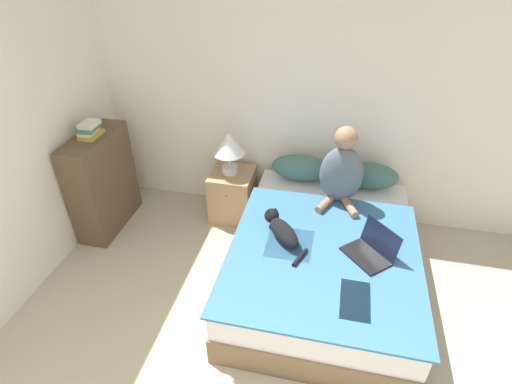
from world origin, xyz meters
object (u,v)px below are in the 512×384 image
object	(u,v)px
bookshelf	(103,182)
book_stack_top	(90,130)
person_sitting	(342,171)
table_lamp	(229,146)
cat_tabby	(282,229)
pillow_far	(368,175)
laptop_open	(371,250)
bed	(323,260)
pillow_near	(301,168)
nightstand	(233,194)

from	to	relation	value
bookshelf	book_stack_top	world-z (taller)	book_stack_top
person_sitting	table_lamp	xyz separation A→B (m)	(-1.12, 0.20, 0.03)
book_stack_top	cat_tabby	bearing A→B (deg)	-12.77
person_sitting	bookshelf	distance (m)	2.37
table_lamp	pillow_far	bearing A→B (deg)	3.70
person_sitting	laptop_open	distance (m)	0.81
pillow_far	person_sitting	size ratio (longest dim) A/B	0.78
bed	book_stack_top	world-z (taller)	book_stack_top
bed	cat_tabby	distance (m)	0.50
bed	pillow_near	world-z (taller)	pillow_near
laptop_open	table_lamp	bearing A→B (deg)	-166.28
person_sitting	book_stack_top	distance (m)	2.36
pillow_near	nightstand	bearing A→B (deg)	-173.50
nightstand	table_lamp	bearing A→B (deg)	-151.63
cat_tabby	bookshelf	bearing A→B (deg)	38.35
table_lamp	book_stack_top	world-z (taller)	book_stack_top
person_sitting	bookshelf	world-z (taller)	person_sitting
nightstand	cat_tabby	bearing A→B (deg)	-52.27
table_lamp	cat_tabby	bearing A→B (deg)	-51.23
cat_tabby	book_stack_top	world-z (taller)	book_stack_top
pillow_far	cat_tabby	xyz separation A→B (m)	(-0.70, -0.94, -0.05)
pillow_far	person_sitting	bearing A→B (deg)	-132.00
person_sitting	bed	bearing A→B (deg)	-96.75
cat_tabby	laptop_open	xyz separation A→B (m)	(0.72, -0.06, -0.03)
pillow_far	person_sitting	xyz separation A→B (m)	(-0.26, -0.29, 0.19)
pillow_near	person_sitting	size ratio (longest dim) A/B	0.78
laptop_open	book_stack_top	bearing A→B (deg)	-143.89
nightstand	book_stack_top	bearing A→B (deg)	-160.73
bookshelf	nightstand	bearing A→B (deg)	19.31
pillow_far	laptop_open	distance (m)	1.01
bed	pillow_far	size ratio (longest dim) A/B	3.46
bookshelf	pillow_near	bearing A→B (deg)	14.84
cat_tabby	bookshelf	distance (m)	1.95
nightstand	pillow_near	bearing A→B (deg)	6.50
pillow_far	bed	bearing A→B (deg)	-110.97
pillow_near	book_stack_top	xyz separation A→B (m)	(-1.93, -0.51, 0.46)
bed	table_lamp	distance (m)	1.44
bookshelf	person_sitting	bearing A→B (deg)	5.37
person_sitting	cat_tabby	distance (m)	0.81
person_sitting	table_lamp	bearing A→B (deg)	169.65
nightstand	bookshelf	size ratio (longest dim) A/B	0.52
pillow_near	nightstand	xyz separation A→B (m)	(-0.70, -0.08, -0.37)
pillow_far	nightstand	world-z (taller)	pillow_far
bookshelf	book_stack_top	distance (m)	0.58
pillow_near	pillow_far	world-z (taller)	same
pillow_near	laptop_open	world-z (taller)	pillow_near
laptop_open	nightstand	distance (m)	1.69
pillow_near	nightstand	size ratio (longest dim) A/B	1.09
nightstand	bookshelf	bearing A→B (deg)	-160.69
bed	cat_tabby	world-z (taller)	cat_tabby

